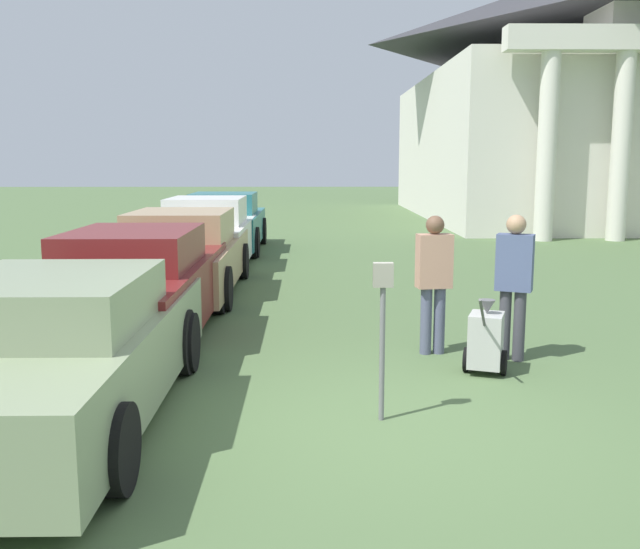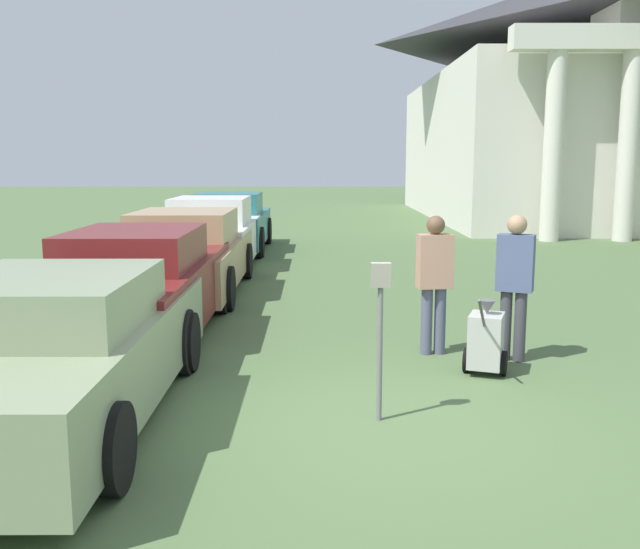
# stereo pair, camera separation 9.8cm
# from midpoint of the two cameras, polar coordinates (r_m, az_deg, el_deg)

# --- Properties ---
(ground_plane) EXTENTS (120.00, 120.00, 0.00)m
(ground_plane) POSITION_cam_midpoint_polar(r_m,az_deg,el_deg) (6.63, 5.70, -11.92)
(ground_plane) COLOR #4C663D
(parked_car_sage) EXTENTS (2.02, 4.89, 1.39)m
(parked_car_sage) POSITION_cam_midpoint_polar(r_m,az_deg,el_deg) (6.95, -19.88, -5.76)
(parked_car_sage) COLOR gray
(parked_car_sage) RESTS_ON ground_plane
(parked_car_maroon) EXTENTS (1.92, 5.19, 1.49)m
(parked_car_maroon) POSITION_cam_midpoint_polar(r_m,az_deg,el_deg) (9.75, -13.95, -0.99)
(parked_car_maroon) COLOR maroon
(parked_car_maroon) RESTS_ON ground_plane
(parked_car_tan) EXTENTS (2.05, 5.11, 1.50)m
(parked_car_tan) POSITION_cam_midpoint_polar(r_m,az_deg,el_deg) (13.03, -10.39, 1.54)
(parked_car_tan) COLOR tan
(parked_car_tan) RESTS_ON ground_plane
(parked_car_white) EXTENTS (1.97, 4.77, 1.58)m
(parked_car_white) POSITION_cam_midpoint_polar(r_m,az_deg,el_deg) (16.09, -8.41, 3.11)
(parked_car_white) COLOR silver
(parked_car_white) RESTS_ON ground_plane
(parked_car_teal) EXTENTS (2.02, 4.67, 1.53)m
(parked_car_teal) POSITION_cam_midpoint_polar(r_m,az_deg,el_deg) (19.16, -7.05, 4.07)
(parked_car_teal) COLOR #23666B
(parked_car_teal) RESTS_ON ground_plane
(parking_meter) EXTENTS (0.18, 0.09, 1.47)m
(parking_meter) POSITION_cam_midpoint_polar(r_m,az_deg,el_deg) (6.47, 5.30, -3.04)
(parking_meter) COLOR slate
(parking_meter) RESTS_ON ground_plane
(person_worker) EXTENTS (0.45, 0.27, 1.72)m
(person_worker) POSITION_cam_midpoint_polar(r_m,az_deg,el_deg) (8.81, 9.47, -0.13)
(person_worker) COLOR #515670
(person_worker) RESTS_ON ground_plane
(person_supervisor) EXTENTS (0.47, 0.37, 1.75)m
(person_supervisor) POSITION_cam_midpoint_polar(r_m,az_deg,el_deg) (8.72, 15.64, -0.30)
(person_supervisor) COLOR #3F3F47
(person_supervisor) RESTS_ON ground_plane
(equipment_cart) EXTENTS (0.54, 0.99, 1.00)m
(equipment_cart) POSITION_cam_midpoint_polar(r_m,az_deg,el_deg) (8.22, 13.48, -5.14)
(equipment_cart) COLOR #B2B2AD
(equipment_cart) RESTS_ON ground_plane
(church) EXTENTS (11.17, 18.32, 24.63)m
(church) POSITION_cam_midpoint_polar(r_m,az_deg,el_deg) (31.70, 19.34, 13.98)
(church) COLOR silver
(church) RESTS_ON ground_plane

